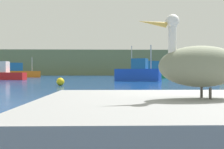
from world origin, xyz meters
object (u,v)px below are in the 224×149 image
(fishing_boat_orange, at_px, (18,72))
(fishing_boat_blue, at_px, (138,73))
(fishing_boat_green, at_px, (146,73))
(pelican, at_px, (201,65))
(mooring_buoy, at_px, (60,82))
(fishing_boat_red, at_px, (5,74))

(fishing_boat_orange, height_order, fishing_boat_blue, fishing_boat_orange)
(fishing_boat_green, xyz_separation_m, fishing_boat_orange, (-23.61, 7.47, 0.12))
(fishing_boat_green, height_order, fishing_boat_orange, fishing_boat_green)
(pelican, relative_size, fishing_boat_blue, 0.25)
(pelican, height_order, mooring_buoy, pelican)
(pelican, bearing_deg, fishing_boat_green, -108.53)
(fishing_boat_blue, bearing_deg, fishing_boat_orange, 160.78)
(fishing_boat_red, bearing_deg, mooring_buoy, 131.02)
(fishing_boat_red, height_order, fishing_boat_blue, fishing_boat_blue)
(fishing_boat_orange, height_order, mooring_buoy, fishing_boat_orange)
(fishing_boat_green, height_order, mooring_buoy, fishing_boat_green)
(pelican, height_order, fishing_boat_orange, fishing_boat_orange)
(fishing_boat_blue, height_order, mooring_buoy, fishing_boat_blue)
(fishing_boat_orange, distance_m, fishing_boat_red, 15.13)
(fishing_boat_green, relative_size, fishing_boat_orange, 1.02)
(fishing_boat_orange, bearing_deg, mooring_buoy, -84.98)
(pelican, height_order, fishing_boat_green, fishing_boat_green)
(fishing_boat_green, relative_size, fishing_boat_blue, 1.55)
(fishing_boat_green, bearing_deg, fishing_boat_blue, 54.56)
(fishing_boat_green, distance_m, fishing_boat_orange, 24.77)
(fishing_boat_blue, bearing_deg, pelican, -72.21)
(pelican, xyz_separation_m, fishing_boat_orange, (-18.26, 42.38, 0.06))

